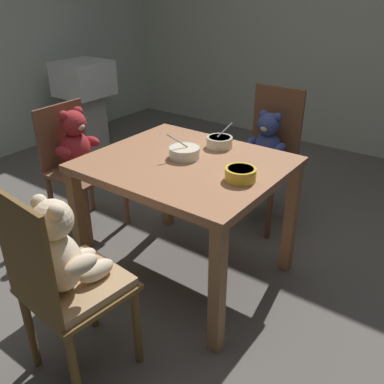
% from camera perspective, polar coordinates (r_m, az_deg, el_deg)
% --- Properties ---
extents(ground_plane, '(5.20, 5.20, 0.04)m').
position_cam_1_polar(ground_plane, '(2.51, -0.69, -11.29)').
color(ground_plane, '#5F5953').
extents(dining_table, '(0.97, 0.83, 0.71)m').
position_cam_1_polar(dining_table, '(2.17, -0.78, 1.94)').
color(dining_table, '#A16A47').
rests_on(dining_table, ground_plane).
extents(teddy_chair_far_center, '(0.39, 0.38, 0.92)m').
position_cam_1_polar(teddy_chair_far_center, '(2.84, 10.15, 5.90)').
color(teddy_chair_far_center, brown).
rests_on(teddy_chair_far_center, ground_plane).
extents(teddy_chair_near_left, '(0.41, 0.42, 0.83)m').
position_cam_1_polar(teddy_chair_near_left, '(2.80, -15.34, 5.34)').
color(teddy_chair_near_left, brown).
rests_on(teddy_chair_near_left, ground_plane).
extents(teddy_chair_near_front, '(0.42, 0.41, 0.90)m').
position_cam_1_polar(teddy_chair_near_front, '(1.70, -17.14, -9.74)').
color(teddy_chair_near_front, brown).
rests_on(teddy_chair_near_front, ground_plane).
extents(porridge_bowl_cream_far_center, '(0.14, 0.15, 0.13)m').
position_cam_1_polar(porridge_bowl_cream_far_center, '(2.31, 3.77, 6.86)').
color(porridge_bowl_cream_far_center, beige).
rests_on(porridge_bowl_cream_far_center, dining_table).
extents(porridge_bowl_yellow_near_right, '(0.15, 0.15, 0.06)m').
position_cam_1_polar(porridge_bowl_yellow_near_right, '(1.93, 6.63, 2.47)').
color(porridge_bowl_yellow_near_right, yellow).
rests_on(porridge_bowl_yellow_near_right, dining_table).
extents(porridge_bowl_white_center, '(0.16, 0.16, 0.13)m').
position_cam_1_polar(porridge_bowl_white_center, '(2.17, -1.04, 5.46)').
color(porridge_bowl_white_center, white).
rests_on(porridge_bowl_white_center, dining_table).
extents(sink_basin, '(0.44, 0.46, 0.85)m').
position_cam_1_polar(sink_basin, '(4.30, -14.41, 13.04)').
color(sink_basin, '#B7B2A8').
rests_on(sink_basin, ground_plane).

